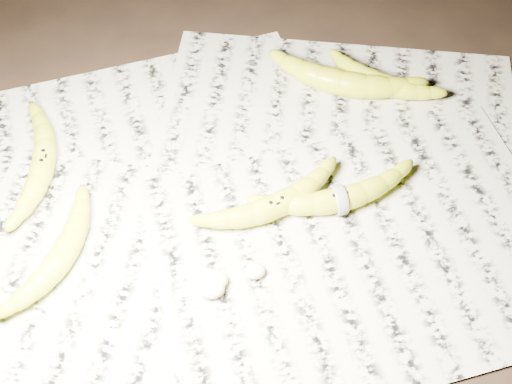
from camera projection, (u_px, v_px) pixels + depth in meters
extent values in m
plane|color=black|center=(242.00, 211.00, 1.00)|extent=(3.00, 3.00, 0.00)
cube|color=#B8B59E|center=(238.00, 197.00, 1.01)|extent=(0.90, 0.70, 0.01)
torus|color=white|center=(339.00, 198.00, 0.99)|extent=(0.01, 0.05, 0.04)
ellipsoid|color=#FFEEC5|center=(212.00, 287.00, 0.91)|extent=(0.03, 0.03, 0.02)
ellipsoid|color=#FFEEC5|center=(215.00, 279.00, 0.92)|extent=(0.03, 0.03, 0.02)
ellipsoid|color=#FFEEC5|center=(255.00, 270.00, 0.93)|extent=(0.03, 0.02, 0.02)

